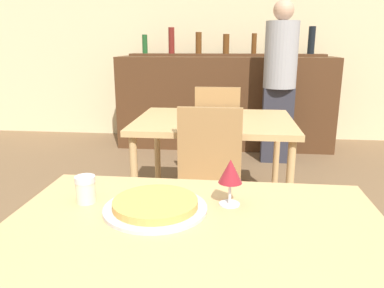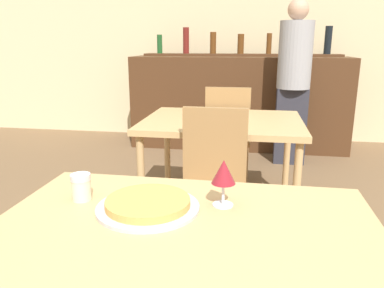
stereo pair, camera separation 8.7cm
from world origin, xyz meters
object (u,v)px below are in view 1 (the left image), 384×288
chair_far_side_front (208,178)px  cheese_shaker (86,189)px  chair_far_side_back (217,131)px  wine_glass (230,173)px  person_standing (280,77)px  pizza_tray (155,206)px

chair_far_side_front → cheese_shaker: bearing=-111.6°
chair_far_side_front → cheese_shaker: chair_far_side_front is taller
chair_far_side_front → chair_far_side_back: 1.21m
cheese_shaker → wine_glass: (0.49, 0.03, 0.07)m
cheese_shaker → chair_far_side_front: bearing=68.4°
chair_far_side_back → cheese_shaker: 2.16m
cheese_shaker → person_standing: size_ratio=0.06×
person_standing → chair_far_side_back: bearing=-127.5°
chair_far_side_back → pizza_tray: (-0.11, -2.15, 0.25)m
person_standing → wine_glass: 2.91m
chair_far_side_front → wine_glass: size_ratio=5.71×
chair_far_side_front → pizza_tray: bearing=-96.7°
chair_far_side_front → cheese_shaker: (-0.36, -0.90, 0.28)m
chair_far_side_front → person_standing: bearing=73.1°
cheese_shaker → person_standing: (0.97, 2.91, 0.13)m
chair_far_side_back → cheese_shaker: (-0.36, -2.11, 0.28)m
wine_glass → chair_far_side_back: bearing=93.6°
cheese_shaker → person_standing: 3.07m
chair_far_side_back → wine_glass: chair_far_side_back is taller
chair_far_side_back → person_standing: person_standing is taller
pizza_tray → chair_far_side_back: bearing=87.1°
chair_far_side_back → pizza_tray: 2.16m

